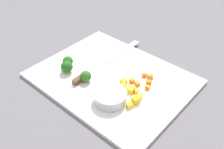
# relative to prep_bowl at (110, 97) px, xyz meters

# --- Properties ---
(ground_plane) EXTENTS (4.00, 4.00, 0.00)m
(ground_plane) POSITION_rel_prep_bowl_xyz_m (0.07, -0.09, -0.03)
(ground_plane) COLOR slate
(cutting_board) EXTENTS (0.50, 0.39, 0.01)m
(cutting_board) POSITION_rel_prep_bowl_xyz_m (0.07, -0.09, -0.02)
(cutting_board) COLOR white
(cutting_board) RESTS_ON ground_plane
(prep_bowl) EXTENTS (0.10, 0.10, 0.03)m
(prep_bowl) POSITION_rel_prep_bowl_xyz_m (0.00, 0.00, 0.00)
(prep_bowl) COLOR #B8BFBE
(prep_bowl) RESTS_ON cutting_board
(chef_knife) EXTENTS (0.03, 0.35, 0.02)m
(chef_knife) POSITION_rel_prep_bowl_xyz_m (0.14, -0.10, -0.01)
(chef_knife) COLOR silver
(chef_knife) RESTS_ON cutting_board
(carrot_dice_0) EXTENTS (0.01, 0.01, 0.01)m
(carrot_dice_0) POSITION_rel_prep_bowl_xyz_m (-0.02, -0.11, -0.01)
(carrot_dice_0) COLOR orange
(carrot_dice_0) RESTS_ON cutting_board
(carrot_dice_1) EXTENTS (0.02, 0.01, 0.01)m
(carrot_dice_1) POSITION_rel_prep_bowl_xyz_m (-0.05, -0.12, -0.01)
(carrot_dice_1) COLOR orange
(carrot_dice_1) RESTS_ON cutting_board
(carrot_dice_2) EXTENTS (0.02, 0.02, 0.02)m
(carrot_dice_2) POSITION_rel_prep_bowl_xyz_m (0.00, -0.11, -0.01)
(carrot_dice_2) COLOR orange
(carrot_dice_2) RESTS_ON cutting_board
(carrot_dice_3) EXTENTS (0.02, 0.02, 0.01)m
(carrot_dice_3) POSITION_rel_prep_bowl_xyz_m (-0.04, -0.14, -0.01)
(carrot_dice_3) COLOR orange
(carrot_dice_3) RESTS_ON cutting_board
(carrot_dice_4) EXTENTS (0.02, 0.02, 0.01)m
(carrot_dice_4) POSITION_rel_prep_bowl_xyz_m (-0.01, -0.09, -0.01)
(carrot_dice_4) COLOR orange
(carrot_dice_4) RESTS_ON cutting_board
(carrot_dice_5) EXTENTS (0.02, 0.02, 0.01)m
(carrot_dice_5) POSITION_rel_prep_bowl_xyz_m (-0.01, -0.16, -0.01)
(carrot_dice_5) COLOR orange
(carrot_dice_5) RESTS_ON cutting_board
(carrot_dice_6) EXTENTS (0.02, 0.02, 0.02)m
(carrot_dice_6) POSITION_rel_prep_bowl_xyz_m (-0.03, -0.17, -0.01)
(carrot_dice_6) COLOR orange
(carrot_dice_6) RESTS_ON cutting_board
(pepper_dice_0) EXTENTS (0.02, 0.02, 0.01)m
(pepper_dice_0) POSITION_rel_prep_bowl_xyz_m (-0.04, -0.08, -0.01)
(pepper_dice_0) COLOR yellow
(pepper_dice_0) RESTS_ON cutting_board
(pepper_dice_1) EXTENTS (0.02, 0.02, 0.01)m
(pepper_dice_1) POSITION_rel_prep_bowl_xyz_m (-0.06, -0.02, -0.01)
(pepper_dice_1) COLOR yellow
(pepper_dice_1) RESTS_ON cutting_board
(pepper_dice_2) EXTENTS (0.02, 0.02, 0.02)m
(pepper_dice_2) POSITION_rel_prep_bowl_xyz_m (0.04, -0.05, -0.01)
(pepper_dice_2) COLOR yellow
(pepper_dice_2) RESTS_ON cutting_board
(pepper_dice_3) EXTENTS (0.03, 0.02, 0.02)m
(pepper_dice_3) POSITION_rel_prep_bowl_xyz_m (-0.02, -0.07, -0.01)
(pepper_dice_3) COLOR yellow
(pepper_dice_3) RESTS_ON cutting_board
(pepper_dice_4) EXTENTS (0.02, 0.02, 0.01)m
(pepper_dice_4) POSITION_rel_prep_bowl_xyz_m (0.01, -0.07, -0.01)
(pepper_dice_4) COLOR yellow
(pepper_dice_4) RESTS_ON cutting_board
(pepper_dice_5) EXTENTS (0.02, 0.02, 0.01)m
(pepper_dice_5) POSITION_rel_prep_bowl_xyz_m (-0.06, -0.07, -0.01)
(pepper_dice_5) COLOR yellow
(pepper_dice_5) RESTS_ON cutting_board
(pepper_dice_6) EXTENTS (0.02, 0.03, 0.02)m
(pepper_dice_6) POSITION_rel_prep_bowl_xyz_m (-0.06, -0.04, -0.01)
(pepper_dice_6) COLOR yellow
(pepper_dice_6) RESTS_ON cutting_board
(pepper_dice_7) EXTENTS (0.02, 0.02, 0.02)m
(pepper_dice_7) POSITION_rel_prep_bowl_xyz_m (0.02, -0.09, -0.01)
(pepper_dice_7) COLOR yellow
(pepper_dice_7) RESTS_ON cutting_board
(pepper_dice_8) EXTENTS (0.02, 0.02, 0.01)m
(pepper_dice_8) POSITION_rel_prep_bowl_xyz_m (0.03, -0.06, -0.01)
(pepper_dice_8) COLOR yellow
(pepper_dice_8) RESTS_ON cutting_board
(broccoli_floret_0) EXTENTS (0.04, 0.04, 0.04)m
(broccoli_floret_0) POSITION_rel_prep_bowl_xyz_m (0.20, -0.01, 0.01)
(broccoli_floret_0) COLOR #97B86D
(broccoli_floret_0) RESTS_ON cutting_board
(broccoli_floret_1) EXTENTS (0.04, 0.04, 0.04)m
(broccoli_floret_1) POSITION_rel_prep_bowl_xyz_m (0.22, -0.03, 0.01)
(broccoli_floret_1) COLOR #8FC25A
(broccoli_floret_1) RESTS_ON cutting_board
(broccoli_floret_2) EXTENTS (0.04, 0.04, 0.04)m
(broccoli_floret_2) POSITION_rel_prep_bowl_xyz_m (0.12, -0.02, 0.00)
(broccoli_floret_2) COLOR #83AA5F
(broccoli_floret_2) RESTS_ON cutting_board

